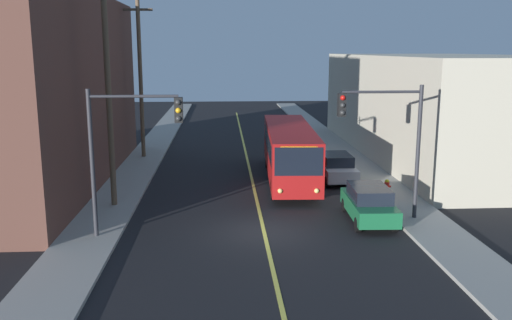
% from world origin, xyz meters
% --- Properties ---
extents(ground_plane, '(120.00, 120.00, 0.00)m').
position_xyz_m(ground_plane, '(0.00, 0.00, 0.00)').
color(ground_plane, black).
extents(sidewalk_left, '(2.50, 90.00, 0.15)m').
position_xyz_m(sidewalk_left, '(-7.25, 10.00, 0.07)').
color(sidewalk_left, gray).
rests_on(sidewalk_left, ground).
extents(sidewalk_right, '(2.50, 90.00, 0.15)m').
position_xyz_m(sidewalk_right, '(7.25, 10.00, 0.07)').
color(sidewalk_right, gray).
rests_on(sidewalk_right, ground).
extents(lane_stripe_center, '(0.16, 60.00, 0.01)m').
position_xyz_m(lane_stripe_center, '(0.00, 15.00, 0.01)').
color(lane_stripe_center, '#D8CC4C').
rests_on(lane_stripe_center, ground).
extents(building_left_brick, '(10.00, 22.35, 10.78)m').
position_xyz_m(building_left_brick, '(-13.49, 9.39, 5.39)').
color(building_left_brick, brown).
rests_on(building_left_brick, ground).
extents(building_right_warehouse, '(12.00, 27.28, 7.26)m').
position_xyz_m(building_right_warehouse, '(14.49, 16.51, 3.63)').
color(building_right_warehouse, beige).
rests_on(building_right_warehouse, ground).
extents(city_bus, '(3.09, 12.24, 3.20)m').
position_xyz_m(city_bus, '(2.20, 9.35, 1.82)').
color(city_bus, maroon).
rests_on(city_bus, ground).
extents(parked_car_green, '(1.95, 4.46, 1.62)m').
position_xyz_m(parked_car_green, '(4.85, 1.21, 0.84)').
color(parked_car_green, '#196038').
rests_on(parked_car_green, ground).
extents(parked_car_silver, '(1.84, 4.41, 1.62)m').
position_xyz_m(parked_car_silver, '(4.96, 8.95, 0.84)').
color(parked_car_silver, '#B7B7BC').
rests_on(parked_car_silver, ground).
extents(utility_pole_near, '(2.40, 0.28, 11.93)m').
position_xyz_m(utility_pole_near, '(-7.10, 4.14, 6.65)').
color(utility_pole_near, brown).
rests_on(utility_pole_near, sidewalk_left).
extents(utility_pole_mid, '(2.40, 0.28, 11.66)m').
position_xyz_m(utility_pole_mid, '(-7.39, 16.56, 6.51)').
color(utility_pole_mid, brown).
rests_on(utility_pole_mid, sidewalk_left).
extents(traffic_signal_left_corner, '(3.75, 0.48, 6.00)m').
position_xyz_m(traffic_signal_left_corner, '(-5.41, -0.48, 4.30)').
color(traffic_signal_left_corner, '#2D2D33').
rests_on(traffic_signal_left_corner, sidewalk_left).
extents(traffic_signal_right_corner, '(3.75, 0.48, 6.00)m').
position_xyz_m(traffic_signal_right_corner, '(5.41, 1.15, 4.30)').
color(traffic_signal_right_corner, '#2D2D33').
rests_on(traffic_signal_right_corner, sidewalk_right).
extents(fire_hydrant, '(0.44, 0.26, 0.84)m').
position_xyz_m(fire_hydrant, '(6.85, 5.10, 0.58)').
color(fire_hydrant, red).
rests_on(fire_hydrant, sidewalk_right).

